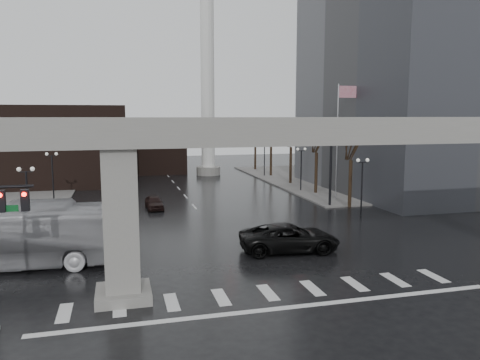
{
  "coord_description": "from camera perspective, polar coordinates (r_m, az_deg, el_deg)",
  "views": [
    {
      "loc": [
        -7.04,
        -22.3,
        8.78
      ],
      "look_at": [
        0.84,
        7.7,
        4.5
      ],
      "focal_mm": 35.0,
      "sensor_mm": 36.0,
      "label": 1
    }
  ],
  "objects": [
    {
      "name": "office_tower",
      "position": [
        60.91,
        22.04,
        18.88
      ],
      "size": [
        22.0,
        26.0,
        42.0
      ],
      "primitive_type": "cube",
      "color": "slate",
      "rests_on": "ground"
    },
    {
      "name": "tree_right_1",
      "position": [
        53.24,
        9.29,
        1.36
      ],
      "size": [
        1.09,
        1.61,
        7.67
      ],
      "color": "black",
      "rests_on": "ground"
    },
    {
      "name": "smokestack",
      "position": [
        69.68,
        -3.98,
        11.6
      ],
      "size": [
        3.6,
        3.6,
        30.0
      ],
      "color": "silver",
      "rests_on": "ground"
    },
    {
      "name": "lamp_left_2",
      "position": [
        64.84,
        -20.4,
        2.67
      ],
      "size": [
        1.22,
        0.32,
        5.11
      ],
      "color": "black",
      "rests_on": "ground"
    },
    {
      "name": "lamp_right_1",
      "position": [
        54.59,
        7.47,
        2.21
      ],
      "size": [
        1.22,
        0.32,
        5.11
      ],
      "color": "black",
      "rests_on": "ground"
    },
    {
      "name": "lamp_right_2",
      "position": [
        67.71,
        3.0,
        3.35
      ],
      "size": [
        1.22,
        0.32,
        5.11
      ],
      "color": "black",
      "rests_on": "ground"
    },
    {
      "name": "lamp_right_0",
      "position": [
        42.04,
        14.67,
        0.35
      ],
      "size": [
        1.22,
        0.32,
        5.11
      ],
      "color": "black",
      "rests_on": "ground"
    },
    {
      "name": "building_far_mid",
      "position": [
        74.63,
        -10.84,
        4.05
      ],
      "size": [
        10.0,
        10.0,
        8.0
      ],
      "primitive_type": "cube",
      "color": "black",
      "rests_on": "ground"
    },
    {
      "name": "building_far_left",
      "position": [
        64.79,
        -20.91,
        4.0
      ],
      "size": [
        16.0,
        14.0,
        10.0
      ],
      "primitive_type": "cube",
      "color": "black",
      "rests_on": "ground"
    },
    {
      "name": "lamp_left_0",
      "position": [
        37.25,
        -24.54,
        -1.05
      ],
      "size": [
        1.22,
        0.32,
        5.11
      ],
      "color": "black",
      "rests_on": "ground"
    },
    {
      "name": "tree_right_0",
      "position": [
        46.12,
        13.32,
        0.18
      ],
      "size": [
        1.09,
        1.58,
        7.5
      ],
      "color": "black",
      "rests_on": "ground"
    },
    {
      "name": "pickup_truck",
      "position": [
        30.78,
        6.06,
        -7.01
      ],
      "size": [
        6.76,
        3.61,
        1.81
      ],
      "primitive_type": "imported",
      "rotation": [
        0.0,
        0.0,
        1.48
      ],
      "color": "black",
      "rests_on": "ground"
    },
    {
      "name": "flagpole_assembly",
      "position": [
        49.63,
        12.11,
        6.24
      ],
      "size": [
        2.06,
        0.12,
        12.0
      ],
      "color": "silver",
      "rests_on": "ground"
    },
    {
      "name": "sidewalk_ne",
      "position": [
        67.57,
        14.7,
        0.2
      ],
      "size": [
        28.0,
        36.0,
        0.15
      ],
      "primitive_type": "cube",
      "color": "slate",
      "rests_on": "ground"
    },
    {
      "name": "tree_right_4",
      "position": [
        75.68,
        1.9,
        3.51
      ],
      "size": [
        1.12,
        1.69,
        8.19
      ],
      "color": "black",
      "rests_on": "ground"
    },
    {
      "name": "ground",
      "position": [
        24.98,
        2.69,
        -12.73
      ],
      "size": [
        160.0,
        160.0,
        0.0
      ],
      "primitive_type": "plane",
      "color": "black",
      "rests_on": "ground"
    },
    {
      "name": "lamp_left_1",
      "position": [
        50.99,
        -21.91,
        1.31
      ],
      "size": [
        1.22,
        0.32,
        5.11
      ],
      "color": "black",
      "rests_on": "ground"
    },
    {
      "name": "signal_mast_arm",
      "position": [
        44.21,
        6.6,
        3.98
      ],
      "size": [
        12.12,
        0.43,
        8.0
      ],
      "color": "black",
      "rests_on": "ground"
    },
    {
      "name": "tree_right_3",
      "position": [
        68.09,
        3.82,
        2.95
      ],
      "size": [
        1.11,
        1.66,
        8.02
      ],
      "color": "black",
      "rests_on": "ground"
    },
    {
      "name": "signal_left_pole",
      "position": [
        23.86,
        -27.09,
        -4.4
      ],
      "size": [
        2.3,
        0.3,
        6.0
      ],
      "color": "black",
      "rests_on": "ground"
    },
    {
      "name": "tree_right_2",
      "position": [
        60.59,
        6.22,
        2.26
      ],
      "size": [
        1.1,
        1.63,
        7.85
      ],
      "color": "black",
      "rests_on": "ground"
    },
    {
      "name": "elevated_guideway",
      "position": [
        23.87,
        5.7,
        3.25
      ],
      "size": [
        48.0,
        2.6,
        8.7
      ],
      "color": "gray",
      "rests_on": "ground"
    },
    {
      "name": "city_bus",
      "position": [
        30.29,
        -25.76,
        -6.09
      ],
      "size": [
        13.83,
        4.73,
        3.77
      ],
      "primitive_type": "imported",
      "rotation": [
        0.0,
        0.0,
        1.45
      ],
      "color": "#ADADB2",
      "rests_on": "ground"
    },
    {
      "name": "far_car",
      "position": [
        44.97,
        -10.43,
        -2.71
      ],
      "size": [
        1.69,
        3.81,
        1.27
      ],
      "primitive_type": "imported",
      "rotation": [
        0.0,
        0.0,
        0.05
      ],
      "color": "black",
      "rests_on": "ground"
    }
  ]
}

